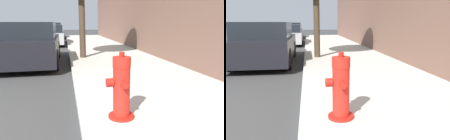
{
  "view_description": "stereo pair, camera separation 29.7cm",
  "coord_description": "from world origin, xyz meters",
  "views": [
    {
      "loc": [
        1.97,
        -2.52,
        1.42
      ],
      "look_at": [
        2.82,
        1.42,
        0.54
      ],
      "focal_mm": 35.0,
      "sensor_mm": 36.0,
      "label": 1
    },
    {
      "loc": [
        2.26,
        -2.57,
        1.42
      ],
      "look_at": [
        2.82,
        1.42,
        0.54
      ],
      "focal_mm": 35.0,
      "sensor_mm": 36.0,
      "label": 2
    }
  ],
  "objects": [
    {
      "name": "sidewalk_slab",
      "position": [
        3.74,
        0.0,
        0.07
      ],
      "size": [
        3.24,
        40.0,
        0.13
      ],
      "color": "beige",
      "rests_on": "ground_plane"
    },
    {
      "name": "fire_hydrant",
      "position": [
        2.68,
        0.22,
        0.55
      ],
      "size": [
        0.39,
        0.39,
        0.91
      ],
      "color": "red",
      "rests_on": "sidewalk_slab"
    },
    {
      "name": "parked_car_near",
      "position": [
        0.82,
        5.37,
        0.69
      ],
      "size": [
        1.86,
        4.19,
        1.43
      ],
      "color": "black",
      "rests_on": "ground_plane"
    },
    {
      "name": "parked_car_mid",
      "position": [
        1.01,
        12.1,
        0.62
      ],
      "size": [
        1.87,
        4.4,
        1.26
      ],
      "color": "#B7B7BC",
      "rests_on": "ground_plane"
    },
    {
      "name": "parked_car_far",
      "position": [
        0.88,
        17.6,
        0.67
      ],
      "size": [
        1.8,
        4.25,
        1.38
      ],
      "color": "navy",
      "rests_on": "ground_plane"
    }
  ]
}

